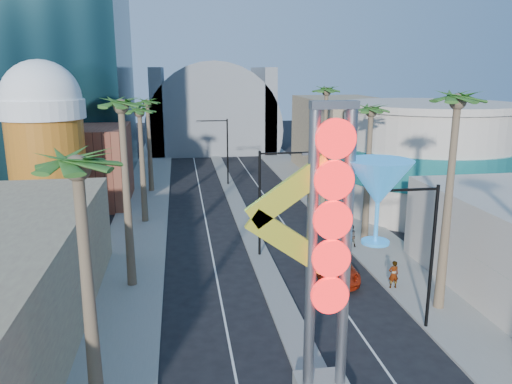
# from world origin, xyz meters

# --- Properties ---
(sidewalk_west) EXTENTS (5.00, 100.00, 0.15)m
(sidewalk_west) POSITION_xyz_m (-9.50, 35.00, 0.07)
(sidewalk_west) COLOR gray
(sidewalk_west) RESTS_ON ground
(sidewalk_east) EXTENTS (5.00, 100.00, 0.15)m
(sidewalk_east) POSITION_xyz_m (9.50, 35.00, 0.07)
(sidewalk_east) COLOR gray
(sidewalk_east) RESTS_ON ground
(median) EXTENTS (1.60, 84.00, 0.15)m
(median) POSITION_xyz_m (0.00, 38.00, 0.07)
(median) COLOR gray
(median) RESTS_ON ground
(brick_filler_west) EXTENTS (10.00, 10.00, 8.00)m
(brick_filler_west) POSITION_xyz_m (-16.00, 38.00, 4.00)
(brick_filler_west) COLOR brown
(brick_filler_west) RESTS_ON ground
(filler_east) EXTENTS (10.00, 20.00, 10.00)m
(filler_east) POSITION_xyz_m (16.00, 48.00, 5.00)
(filler_east) COLOR #90755D
(filler_east) RESTS_ON ground
(beer_mug) EXTENTS (7.00, 7.00, 14.50)m
(beer_mug) POSITION_xyz_m (-17.00, 30.00, 7.84)
(beer_mug) COLOR #B67118
(beer_mug) RESTS_ON ground
(turquoise_building) EXTENTS (16.60, 16.60, 10.60)m
(turquoise_building) POSITION_xyz_m (18.00, 30.00, 5.25)
(turquoise_building) COLOR beige
(turquoise_building) RESTS_ON ground
(canopy) EXTENTS (22.00, 16.00, 22.00)m
(canopy) POSITION_xyz_m (0.00, 72.00, 4.31)
(canopy) COLOR slate
(canopy) RESTS_ON ground
(neon_sign) EXTENTS (6.53, 2.60, 12.55)m
(neon_sign) POSITION_xyz_m (0.82, 2.96, 7.31)
(neon_sign) COLOR gray
(neon_sign) RESTS_ON ground
(streetlight_0) EXTENTS (3.79, 0.25, 8.00)m
(streetlight_0) POSITION_xyz_m (0.55, 20.00, 4.88)
(streetlight_0) COLOR black
(streetlight_0) RESTS_ON ground
(streetlight_1) EXTENTS (3.79, 0.25, 8.00)m
(streetlight_1) POSITION_xyz_m (-0.55, 44.00, 4.88)
(streetlight_1) COLOR black
(streetlight_1) RESTS_ON ground
(streetlight_2) EXTENTS (3.45, 0.25, 8.00)m
(streetlight_2) POSITION_xyz_m (6.72, 8.00, 4.83)
(streetlight_2) COLOR black
(streetlight_2) RESTS_ON ground
(palm_0) EXTENTS (2.40, 2.40, 11.70)m
(palm_0) POSITION_xyz_m (-9.00, 2.00, 9.93)
(palm_0) COLOR brown
(palm_0) RESTS_ON ground
(palm_1) EXTENTS (2.40, 2.40, 12.70)m
(palm_1) POSITION_xyz_m (-9.00, 16.00, 10.82)
(palm_1) COLOR brown
(palm_1) RESTS_ON ground
(palm_2) EXTENTS (2.40, 2.40, 11.20)m
(palm_2) POSITION_xyz_m (-9.00, 30.00, 9.48)
(palm_2) COLOR brown
(palm_2) RESTS_ON ground
(palm_3) EXTENTS (2.40, 2.40, 11.20)m
(palm_3) POSITION_xyz_m (-9.00, 42.00, 9.48)
(palm_3) COLOR brown
(palm_3) RESTS_ON ground
(palm_5) EXTENTS (2.40, 2.40, 13.20)m
(palm_5) POSITION_xyz_m (9.00, 10.00, 11.27)
(palm_5) COLOR brown
(palm_5) RESTS_ON ground
(palm_6) EXTENTS (2.40, 2.40, 11.70)m
(palm_6) POSITION_xyz_m (9.00, 22.00, 9.93)
(palm_6) COLOR brown
(palm_6) RESTS_ON ground
(palm_7) EXTENTS (2.40, 2.40, 12.70)m
(palm_7) POSITION_xyz_m (9.00, 34.00, 10.82)
(palm_7) COLOR brown
(palm_7) RESTS_ON ground
(red_pickup) EXTENTS (3.13, 5.84, 1.56)m
(red_pickup) POSITION_xyz_m (4.32, 15.29, 0.78)
(red_pickup) COLOR #AB250D
(red_pickup) RESTS_ON ground
(pedestrian_a) EXTENTS (0.66, 0.44, 1.82)m
(pedestrian_a) POSITION_xyz_m (7.44, 12.89, 1.06)
(pedestrian_a) COLOR gray
(pedestrian_a) RESTS_ON sidewalk_east
(pedestrian_b) EXTENTS (0.97, 0.82, 1.78)m
(pedestrian_b) POSITION_xyz_m (7.30, 20.53, 1.04)
(pedestrian_b) COLOR gray
(pedestrian_b) RESTS_ON sidewalk_east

